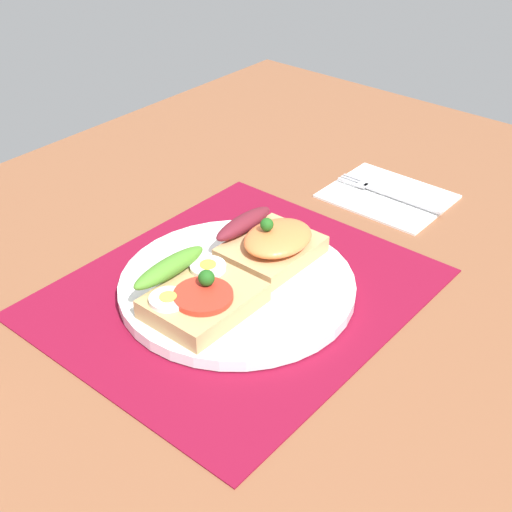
# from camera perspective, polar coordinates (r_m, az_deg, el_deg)

# --- Properties ---
(ground_plane) EXTENTS (1.20, 0.90, 0.03)m
(ground_plane) POSITION_cam_1_polar(r_m,az_deg,el_deg) (0.73, -1.51, -4.04)
(ground_plane) COLOR brown
(placemat) EXTENTS (0.37, 0.32, 0.00)m
(placemat) POSITION_cam_1_polar(r_m,az_deg,el_deg) (0.72, -1.53, -2.94)
(placemat) COLOR maroon
(placemat) RESTS_ON ground_plane
(plate) EXTENTS (0.24, 0.24, 0.01)m
(plate) POSITION_cam_1_polar(r_m,az_deg,el_deg) (0.72, -1.54, -2.44)
(plate) COLOR white
(plate) RESTS_ON placemat
(sandwich_egg_tomato) EXTENTS (0.10, 0.10, 0.04)m
(sandwich_egg_tomato) POSITION_cam_1_polar(r_m,az_deg,el_deg) (0.67, -4.78, -3.09)
(sandwich_egg_tomato) COLOR tan
(sandwich_egg_tomato) RESTS_ON plate
(sandwich_salmon) EXTENTS (0.10, 0.09, 0.05)m
(sandwich_salmon) POSITION_cam_1_polar(r_m,az_deg,el_deg) (0.74, 1.33, 1.04)
(sandwich_salmon) COLOR tan
(sandwich_salmon) RESTS_ON plate
(napkin) EXTENTS (0.12, 0.15, 0.01)m
(napkin) POSITION_cam_1_polar(r_m,az_deg,el_deg) (0.91, 10.65, 4.88)
(napkin) COLOR white
(napkin) RESTS_ON ground_plane
(fork) EXTENTS (0.02, 0.15, 0.00)m
(fork) POSITION_cam_1_polar(r_m,az_deg,el_deg) (0.90, 10.51, 5.09)
(fork) COLOR #B7B7BC
(fork) RESTS_ON napkin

